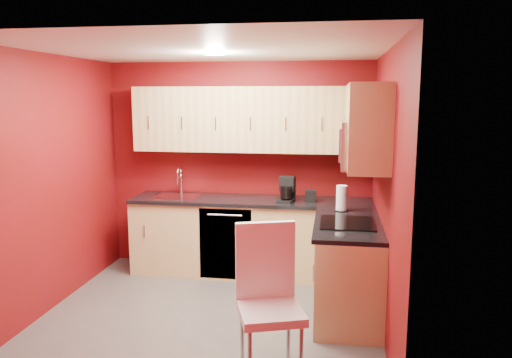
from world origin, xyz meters
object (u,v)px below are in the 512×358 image
(microwave, at_px, (362,144))
(coffee_maker, at_px, (286,189))
(sink, at_px, (177,194))
(paper_towel, at_px, (342,198))
(dining_chair, at_px, (270,303))
(napkin_holder, at_px, (311,196))

(microwave, relative_size, coffee_maker, 2.67)
(sink, height_order, paper_towel, sink)
(sink, bearing_deg, microwave, -25.60)
(coffee_maker, bearing_deg, dining_chair, -75.80)
(coffee_maker, relative_size, napkin_holder, 2.18)
(coffee_maker, xyz_separation_m, dining_chair, (0.09, -2.05, -0.48))
(napkin_holder, relative_size, paper_towel, 0.49)
(paper_towel, height_order, dining_chair, paper_towel)
(dining_chair, bearing_deg, napkin_holder, 66.25)
(microwave, xyz_separation_m, sink, (-2.09, 1.00, -0.72))
(paper_towel, distance_m, dining_chair, 1.83)
(sink, height_order, napkin_holder, sink)
(coffee_maker, distance_m, napkin_holder, 0.29)
(sink, distance_m, coffee_maker, 1.32)
(sink, relative_size, coffee_maker, 1.83)
(coffee_maker, bearing_deg, sink, -172.93)
(napkin_holder, distance_m, paper_towel, 0.54)
(paper_towel, bearing_deg, dining_chair, -107.46)
(napkin_holder, height_order, dining_chair, dining_chair)
(coffee_maker, height_order, paper_towel, coffee_maker)
(microwave, bearing_deg, sink, 154.40)
(microwave, distance_m, coffee_maker, 1.33)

